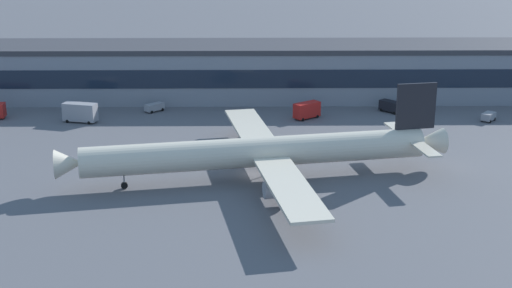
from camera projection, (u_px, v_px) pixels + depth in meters
ground_plane at (252, 174)px, 123.38m from camera, size 600.00×600.00×0.00m
terminal_building at (251, 71)px, 172.71m from camera, size 190.82×17.79×13.10m
airliner at (262, 152)px, 119.63m from camera, size 65.57×56.95×15.37m
catering_truck at (81, 112)px, 153.48m from camera, size 7.62×4.33×4.15m
stair_truck at (307, 110)px, 156.41m from camera, size 6.25×5.49×3.55m
baggage_tug at (489, 116)px, 154.66m from camera, size 3.84×4.05×1.85m
crew_van at (390, 106)px, 161.53m from camera, size 5.13×5.32×2.55m
follow_me_car at (154, 107)px, 161.95m from camera, size 4.45×4.46×1.85m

